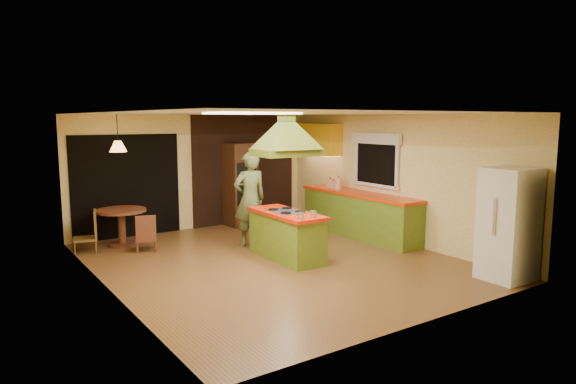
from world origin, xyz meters
TOP-DOWN VIEW (x-y plane):
  - ground at (0.00, 0.00)m, footprint 6.50×6.50m
  - room_walls at (0.00, 0.00)m, footprint 5.50×6.50m
  - ceiling_plane at (0.00, 0.00)m, footprint 6.50×6.50m
  - brick_panel at (1.25, 3.23)m, footprint 2.64×0.03m
  - nook_opening at (-1.50, 3.23)m, footprint 2.20×0.03m
  - right_counter at (2.45, 0.60)m, footprint 0.62×3.05m
  - upper_cabinets at (2.57, 2.20)m, footprint 0.34×1.40m
  - window_right at (2.70, 0.40)m, footprint 0.12×1.35m
  - fluor_panel at (-1.10, -1.20)m, footprint 1.20×0.60m
  - kitchen_island at (0.26, 0.03)m, footprint 0.69×1.65m
  - range_hood at (0.26, 0.03)m, footprint 1.09×0.81m
  - man at (0.21, 1.20)m, footprint 0.69×0.48m
  - refrigerator at (2.37, -2.80)m, footprint 0.72×0.69m
  - wall_oven at (0.97, 2.95)m, footprint 0.64×0.62m
  - dining_table at (-1.83, 2.57)m, footprint 0.93×0.93m
  - chair_left at (-2.53, 2.47)m, footprint 0.51×0.51m
  - chair_near at (-1.58, 1.92)m, footprint 0.48×0.48m
  - pendant_lamp at (-1.83, 2.57)m, footprint 0.38×0.38m
  - canister_large at (2.40, 1.22)m, footprint 0.20×0.20m
  - canister_medium at (2.40, 1.49)m, footprint 0.14×0.14m
  - canister_small at (2.40, 1.37)m, footprint 0.16×0.16m

SIDE VIEW (x-z plane):
  - ground at x=0.00m, z-range 0.00..0.00m
  - chair_near at x=-1.58m, z-range 0.00..0.69m
  - chair_left at x=-2.53m, z-range 0.00..0.76m
  - kitchen_island at x=0.26m, z-range 0.00..0.84m
  - right_counter at x=2.45m, z-range 0.00..0.92m
  - dining_table at x=-1.83m, z-range 0.14..0.84m
  - refrigerator at x=2.37m, z-range 0.00..1.70m
  - man at x=0.21m, z-range 0.00..1.80m
  - wall_oven at x=0.97m, z-range 0.00..1.87m
  - canister_small at x=2.40m, z-range 0.92..1.08m
  - canister_medium at x=2.40m, z-range 0.92..1.11m
  - canister_large at x=2.40m, z-range 0.92..1.17m
  - nook_opening at x=-1.50m, z-range 0.00..2.10m
  - room_walls at x=0.00m, z-range -2.00..4.50m
  - brick_panel at x=1.25m, z-range 0.00..2.50m
  - window_right at x=2.70m, z-range 1.24..2.30m
  - pendant_lamp at x=-1.83m, z-range 1.80..2.00m
  - upper_cabinets at x=2.57m, z-range 1.60..2.30m
  - range_hood at x=0.26m, z-range 1.85..2.65m
  - fluor_panel at x=-1.10m, z-range 2.47..2.50m
  - ceiling_plane at x=0.00m, z-range 2.50..2.50m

